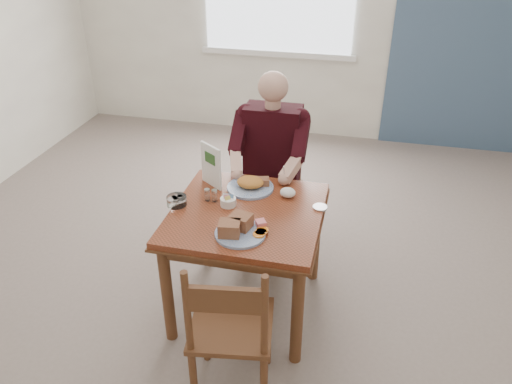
% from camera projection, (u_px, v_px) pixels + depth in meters
% --- Properties ---
extents(floor, '(6.00, 6.00, 0.00)m').
position_uv_depth(floor, '(247.00, 304.00, 3.38)').
color(floor, slate).
rests_on(floor, ground).
extents(wall_back, '(5.50, 0.00, 5.50)m').
position_uv_depth(wall_back, '(316.00, 9.00, 5.21)').
color(wall_back, white).
rests_on(wall_back, ground).
extents(accent_panel, '(1.60, 0.02, 2.80)m').
position_uv_depth(accent_panel, '(479.00, 16.00, 4.87)').
color(accent_panel, '#405A78').
rests_on(accent_panel, ground).
extents(lemon_wedge, '(0.06, 0.05, 0.03)m').
position_uv_depth(lemon_wedge, '(232.00, 236.00, 2.76)').
color(lemon_wedge, yellow).
rests_on(lemon_wedge, table).
extents(napkin, '(0.12, 0.11, 0.06)m').
position_uv_depth(napkin, '(288.00, 193.00, 3.13)').
color(napkin, white).
rests_on(napkin, table).
extents(metal_dish, '(0.12, 0.12, 0.01)m').
position_uv_depth(metal_dish, '(320.00, 207.00, 3.03)').
color(metal_dish, silver).
rests_on(metal_dish, table).
extents(table, '(0.92, 0.92, 0.75)m').
position_uv_depth(table, '(247.00, 226.00, 3.06)').
color(table, maroon).
rests_on(table, ground).
extents(chair_far, '(0.42, 0.42, 0.95)m').
position_uv_depth(chair_far, '(272.00, 187.00, 3.81)').
color(chair_far, '#592D1D').
rests_on(chair_far, ground).
extents(chair_near, '(0.48, 0.48, 0.95)m').
position_uv_depth(chair_near, '(231.00, 330.00, 2.53)').
color(chair_near, '#592D1D').
rests_on(chair_near, ground).
extents(diner, '(0.53, 0.56, 1.39)m').
position_uv_depth(diner, '(271.00, 152.00, 3.57)').
color(diner, tan).
rests_on(diner, chair_far).
extents(near_plate, '(0.31, 0.29, 0.10)m').
position_uv_depth(near_plate, '(239.00, 228.00, 2.78)').
color(near_plate, white).
rests_on(near_plate, table).
extents(far_plate, '(0.38, 0.38, 0.08)m').
position_uv_depth(far_plate, '(251.00, 184.00, 3.23)').
color(far_plate, white).
rests_on(far_plate, table).
extents(caddy, '(0.11, 0.11, 0.07)m').
position_uv_depth(caddy, '(228.00, 202.00, 3.05)').
color(caddy, white).
rests_on(caddy, table).
extents(shakers, '(0.08, 0.04, 0.08)m').
position_uv_depth(shakers, '(211.00, 195.00, 3.09)').
color(shakers, white).
rests_on(shakers, table).
extents(creamer, '(0.14, 0.14, 0.06)m').
position_uv_depth(creamer, '(177.00, 201.00, 3.05)').
color(creamer, white).
rests_on(creamer, table).
extents(menu, '(0.17, 0.13, 0.29)m').
position_uv_depth(menu, '(211.00, 165.00, 3.21)').
color(menu, white).
rests_on(menu, table).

